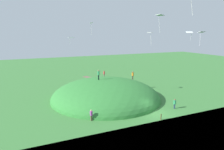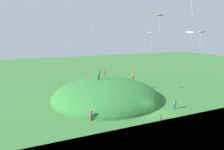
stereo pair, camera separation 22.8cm
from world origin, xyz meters
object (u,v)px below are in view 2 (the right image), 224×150
object	(u,v)px
person_watching_kites	(175,103)
person_walking_path	(105,73)
person_on_hilltop	(133,75)
kite_5	(92,24)
kite_13	(71,38)
person_near_shore	(99,73)
person_with_child	(91,114)
kite_1	(150,33)
kite_4	(202,33)
kite_2	(190,32)
mooring_post	(161,117)
kite_11	(160,16)

from	to	relation	value
person_watching_kites	person_walking_path	xyz separation A→B (m)	(17.10, 5.20, 2.14)
person_on_hilltop	kite_5	world-z (taller)	kite_5
person_walking_path	kite_13	distance (m)	12.15
kite_5	kite_13	bearing A→B (deg)	57.73
person_near_shore	person_walking_path	bearing A→B (deg)	-123.20
person_watching_kites	person_with_child	bearing A→B (deg)	30.25
kite_13	person_walking_path	bearing A→B (deg)	-60.86
kite_1	kite_4	bearing A→B (deg)	-141.43
person_with_child	kite_2	xyz separation A→B (m)	(-0.45, -16.17, 10.93)
person_watching_kites	kite_2	bearing A→B (deg)	-131.74
mooring_post	person_walking_path	bearing A→B (deg)	1.58
person_near_shore	kite_2	distance (m)	16.72
person_near_shore	person_watching_kites	bearing A→B (deg)	127.96
kite_5	kite_11	size ratio (longest dim) A/B	0.97
person_walking_path	kite_2	world-z (taller)	kite_2
person_on_hilltop	kite_1	distance (m)	14.49
person_walking_path	kite_4	xyz separation A→B (m)	(-21.18, -5.22, 8.71)
person_near_shore	person_walking_path	size ratio (longest dim) A/B	1.15
kite_4	kite_1	bearing A→B (deg)	38.57
kite_13	person_near_shore	bearing A→B (deg)	-120.90
kite_4	kite_5	bearing A→B (deg)	34.67
kite_11	kite_1	bearing A→B (deg)	-23.02
kite_2	kite_11	size ratio (longest dim) A/B	0.63
person_on_hilltop	person_watching_kites	bearing A→B (deg)	-48.53
person_with_child	kite_2	bearing A→B (deg)	162.32
kite_4	kite_5	world-z (taller)	kite_5
person_walking_path	kite_5	world-z (taller)	kite_5
kite_4	person_near_shore	bearing A→B (deg)	32.79
person_with_child	kite_11	bearing A→B (deg)	131.63
person_near_shore	person_on_hilltop	world-z (taller)	person_near_shore
kite_2	kite_4	bearing A→B (deg)	151.17
person_near_shore	person_on_hilltop	distance (m)	8.95
person_with_child	person_walking_path	bearing A→B (deg)	-133.62
kite_13	kite_4	bearing A→B (deg)	-141.39
person_on_hilltop	kite_13	distance (m)	14.87
person_watching_kites	person_walking_path	bearing A→B (deg)	-38.29
kite_4	kite_13	distance (m)	21.35
kite_4	kite_11	distance (m)	6.62
person_watching_kites	kite_4	world-z (taller)	kite_4
person_walking_path	kite_5	xyz separation A→B (m)	(-6.51, 4.93, 10.25)
kite_4	kite_13	xyz separation A→B (m)	(16.67, 13.31, -0.85)
mooring_post	kite_2	bearing A→B (deg)	-65.84
person_near_shore	kite_13	bearing A→B (deg)	-35.03
person_walking_path	kite_13	size ratio (longest dim) A/B	1.31
kite_13	kite_11	bearing A→B (deg)	-156.47
kite_11	kite_2	bearing A→B (deg)	-65.03
person_walking_path	kite_4	world-z (taller)	kite_4
person_near_shore	person_on_hilltop	bearing A→B (deg)	-168.66
person_walking_path	kite_13	world-z (taller)	kite_13
kite_1	kite_4	world-z (taller)	kite_4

